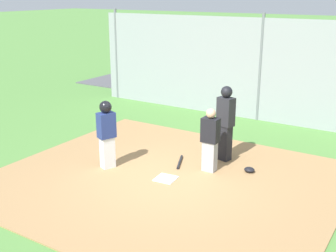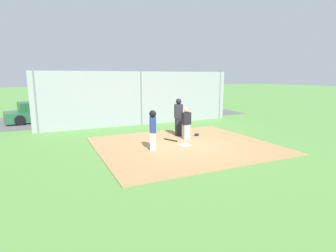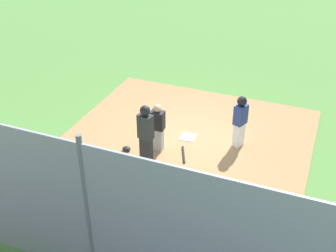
% 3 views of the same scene
% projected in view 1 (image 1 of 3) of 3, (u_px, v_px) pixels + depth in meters
% --- Properties ---
extents(ground_plane, '(140.00, 140.00, 0.00)m').
position_uv_depth(ground_plane, '(166.00, 180.00, 9.42)').
color(ground_plane, '#51843D').
extents(dirt_infield, '(7.20, 6.40, 0.03)m').
position_uv_depth(dirt_infield, '(166.00, 180.00, 9.42)').
color(dirt_infield, '#9E774C').
rests_on(dirt_infield, ground_plane).
extents(home_plate, '(0.48, 0.48, 0.02)m').
position_uv_depth(home_plate, '(166.00, 179.00, 9.41)').
color(home_plate, white).
rests_on(home_plate, dirt_infield).
extents(catcher, '(0.39, 0.27, 1.47)m').
position_uv_depth(catcher, '(210.00, 140.00, 9.64)').
color(catcher, '#9E9EA3').
rests_on(catcher, dirt_infield).
extents(umpire, '(0.43, 0.34, 1.83)m').
position_uv_depth(umpire, '(225.00, 121.00, 10.21)').
color(umpire, black).
rests_on(umpire, dirt_infield).
extents(runner, '(0.38, 0.45, 1.60)m').
position_uv_depth(runner, '(107.00, 130.00, 9.78)').
color(runner, silver).
rests_on(runner, dirt_infield).
extents(baseball_bat, '(0.36, 0.73, 0.06)m').
position_uv_depth(baseball_bat, '(180.00, 162.00, 10.27)').
color(baseball_bat, black).
rests_on(baseball_bat, dirt_infield).
extents(catcher_mask, '(0.24, 0.20, 0.12)m').
position_uv_depth(catcher_mask, '(249.00, 170.00, 9.75)').
color(catcher_mask, black).
rests_on(catcher_mask, dirt_infield).
extents(backstop_fence, '(12.00, 0.10, 3.35)m').
position_uv_depth(backstop_fence, '(260.00, 70.00, 13.38)').
color(backstop_fence, '#93999E').
rests_on(backstop_fence, ground_plane).
extents(parking_lot, '(18.00, 5.20, 0.04)m').
position_uv_depth(parking_lot, '(291.00, 96.00, 16.84)').
color(parking_lot, '#515156').
rests_on(parking_lot, ground_plane).
extents(parked_car_dark, '(4.41, 2.37, 1.28)m').
position_uv_depth(parked_car_dark, '(307.00, 84.00, 16.10)').
color(parked_car_dark, black).
rests_on(parked_car_dark, parking_lot).
extents(parked_car_blue, '(4.23, 1.93, 1.28)m').
position_uv_depth(parked_car_blue, '(228.00, 76.00, 17.78)').
color(parked_car_blue, '#28428C').
rests_on(parked_car_blue, parking_lot).
extents(parked_car_green, '(4.43, 2.42, 1.28)m').
position_uv_depth(parked_car_green, '(172.00, 68.00, 19.46)').
color(parked_car_green, '#235B38').
rests_on(parked_car_green, parking_lot).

